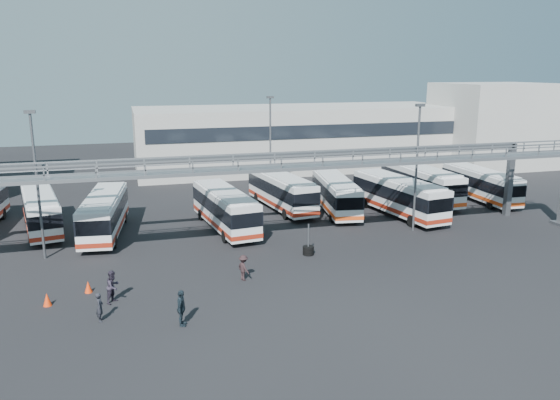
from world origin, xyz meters
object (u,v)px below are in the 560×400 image
object	(u,v)px
light_pole_mid	(417,161)
light_pole_back	(270,141)
bus_9	(480,183)
bus_5	(281,190)
bus_8	(421,182)
pedestrian_a	(100,307)
cone_right	(47,299)
bus_4	(225,208)
pedestrian_d	(181,308)
bus_2	(104,213)
bus_6	(336,193)
cone_left	(88,287)
light_pole_left	(37,178)
tire_stack	(308,250)
pedestrian_b	(113,286)
bus_7	(399,195)
pedestrian_c	(244,268)
bus_1	(41,210)

from	to	relation	value
light_pole_mid	light_pole_back	world-z (taller)	same
light_pole_mid	bus_9	size ratio (longest dim) A/B	0.98
bus_5	bus_8	distance (m)	14.18
pedestrian_a	cone_right	size ratio (longest dim) A/B	2.10
bus_4	pedestrian_d	distance (m)	17.38
bus_8	pedestrian_d	size ratio (longest dim) A/B	5.94
light_pole_mid	bus_2	world-z (taller)	light_pole_mid
bus_6	cone_left	size ratio (longest dim) A/B	15.21
light_pole_left	cone_left	xyz separation A→B (m)	(3.23, -7.11, -5.37)
bus_6	tire_stack	xyz separation A→B (m)	(-6.26, -10.61, -1.38)
bus_5	bus_6	world-z (taller)	bus_5
pedestrian_a	pedestrian_b	distance (m)	2.36
bus_2	cone_right	world-z (taller)	bus_2
bus_5	pedestrian_a	distance (m)	25.23
pedestrian_d	cone_right	size ratio (longest dim) A/B	2.60
light_pole_mid	pedestrian_a	xyz separation A→B (m)	(-23.96, -10.23, -4.95)
bus_6	bus_8	distance (m)	9.81
bus_5	tire_stack	bearing A→B (deg)	-105.23
bus_7	pedestrian_c	distance (m)	20.13
light_pole_left	bus_4	distance (m)	14.37
bus_9	pedestrian_d	bearing A→B (deg)	-147.14
cone_right	bus_5	bearing A→B (deg)	42.68
bus_1	pedestrian_a	distance (m)	19.09
pedestrian_a	light_pole_left	bearing A→B (deg)	24.89
pedestrian_c	cone_right	size ratio (longest dim) A/B	2.20
bus_4	bus_9	distance (m)	26.42
bus_5	pedestrian_d	size ratio (longest dim) A/B	5.76
pedestrian_c	pedestrian_d	size ratio (longest dim) A/B	0.85
bus_9	pedestrian_b	world-z (taller)	bus_9
bus_1	cone_right	bearing A→B (deg)	-93.08
pedestrian_c	cone_right	bearing A→B (deg)	73.22
light_pole_back	cone_left	size ratio (longest dim) A/B	14.46
bus_2	pedestrian_d	size ratio (longest dim) A/B	5.72
bus_1	tire_stack	xyz separation A→B (m)	(18.88, -11.48, -1.35)
light_pole_back	bus_9	xyz separation A→B (m)	(19.61, -7.50, -3.98)
bus_2	pedestrian_b	bearing A→B (deg)	-80.12
light_pole_left	bus_2	distance (m)	7.22
bus_4	pedestrian_b	size ratio (longest dim) A/B	5.85
pedestrian_d	pedestrian_c	bearing A→B (deg)	-24.76
light_pole_mid	light_pole_back	xyz separation A→B (m)	(-8.00, 15.00, 0.00)
light_pole_back	pedestrian_b	xyz separation A→B (m)	(-15.31, -22.97, -4.78)
bus_5	light_pole_back	bearing A→B (deg)	78.37
light_pole_mid	pedestrian_c	bearing A→B (deg)	-156.59
pedestrian_a	bus_8	bearing A→B (deg)	-52.07
light_pole_left	bus_7	distance (m)	29.53
bus_7	light_pole_mid	bearing A→B (deg)	-110.80
pedestrian_a	pedestrian_d	world-z (taller)	pedestrian_d
bus_4	pedestrian_a	distance (m)	17.53
bus_5	bus_6	distance (m)	5.07
pedestrian_b	tire_stack	world-z (taller)	tire_stack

